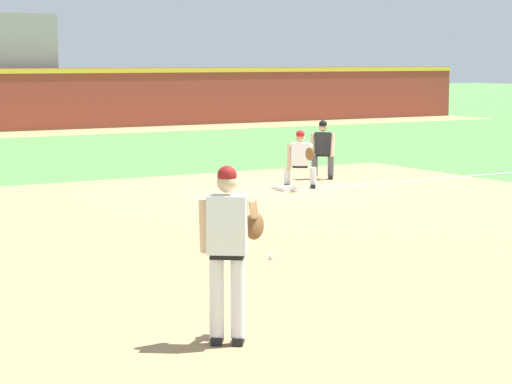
{
  "coord_description": "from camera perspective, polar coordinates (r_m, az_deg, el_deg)",
  "views": [
    {
      "loc": [
        -11.94,
        -18.84,
        2.91
      ],
      "look_at": [
        -4.97,
        -7.06,
        1.11
      ],
      "focal_mm": 70.0,
      "sensor_mm": 36.0,
      "label": 1
    }
  ],
  "objects": [
    {
      "name": "first_baseman",
      "position": [
        22.84,
        2.58,
        2.03
      ],
      "size": [
        0.73,
        1.09,
        1.34
      ],
      "color": "black",
      "rests_on": "ground"
    },
    {
      "name": "baseball",
      "position": [
        14.75,
        0.86,
        -3.73
      ],
      "size": [
        0.07,
        0.07,
        0.07
      ],
      "primitive_type": "sphere",
      "color": "white",
      "rests_on": "ground"
    },
    {
      "name": "ground_plane",
      "position": [
        22.5,
        1.76,
        0.08
      ],
      "size": [
        160.0,
        160.0,
        0.0
      ],
      "primitive_type": "plane",
      "color": "#518942"
    },
    {
      "name": "warning_track_strip",
      "position": [
        40.74,
        -13.49,
        3.22
      ],
      "size": [
        48.0,
        3.2,
        0.01
      ],
      "primitive_type": "cube",
      "color": "tan",
      "rests_on": "ground"
    },
    {
      "name": "pitcher",
      "position": [
        10.22,
        -1.55,
        -2.95
      ],
      "size": [
        0.84,
        0.56,
        1.86
      ],
      "color": "black",
      "rests_on": "ground"
    },
    {
      "name": "outfield_wall",
      "position": [
        42.58,
        -14.35,
        5.24
      ],
      "size": [
        48.0,
        0.54,
        2.6
      ],
      "color": "brown",
      "rests_on": "ground"
    },
    {
      "name": "first_base_bag",
      "position": [
        22.49,
        1.76,
        0.19
      ],
      "size": [
        0.38,
        0.38,
        0.09
      ],
      "primitive_type": "cube",
      "color": "white",
      "rests_on": "ground"
    },
    {
      "name": "umpire",
      "position": [
        24.65,
        3.84,
        2.57
      ],
      "size": [
        0.68,
        0.65,
        1.46
      ],
      "color": "black",
      "rests_on": "ground"
    },
    {
      "name": "infield_dirt_patch",
      "position": [
        16.41,
        0.69,
        -2.69
      ],
      "size": [
        18.0,
        18.0,
        0.01
      ],
      "primitive_type": "cube",
      "color": "tan",
      "rests_on": "ground"
    }
  ]
}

